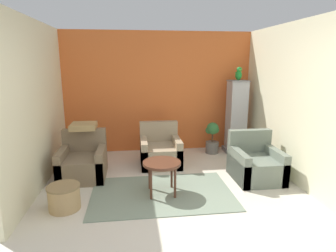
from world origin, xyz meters
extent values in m
plane|color=beige|center=(0.00, 0.00, 0.00)|extent=(20.00, 20.00, 0.00)
cube|color=orange|center=(0.00, 3.17, 1.29)|extent=(4.14, 0.06, 2.58)
cube|color=beige|center=(-2.04, 1.57, 1.29)|extent=(0.06, 3.14, 2.58)
cube|color=beige|center=(2.04, 1.57, 1.29)|extent=(0.06, 3.14, 2.58)
cube|color=gray|center=(-0.17, 0.95, 0.01)|extent=(2.11, 1.35, 0.01)
cylinder|color=#512D1E|center=(-0.17, 0.95, 0.49)|extent=(0.56, 0.56, 0.04)
cylinder|color=#512D1E|center=(-0.35, 0.78, 0.23)|extent=(0.04, 0.04, 0.47)
cylinder|color=#512D1E|center=(0.00, 0.78, 0.23)|extent=(0.04, 0.04, 0.47)
cylinder|color=#512D1E|center=(-0.35, 1.13, 0.23)|extent=(0.04, 0.04, 0.47)
cylinder|color=#512D1E|center=(0.00, 1.13, 0.23)|extent=(0.04, 0.04, 0.47)
cube|color=#7A664C|center=(-1.44, 1.72, 0.19)|extent=(0.75, 0.80, 0.38)
cube|color=#7A664C|center=(-1.44, 2.05, 0.58)|extent=(0.75, 0.14, 0.40)
cube|color=#7A664C|center=(-1.76, 1.72, 0.26)|extent=(0.12, 0.80, 0.52)
cube|color=#7A664C|center=(-1.13, 1.72, 0.26)|extent=(0.12, 0.80, 0.52)
cube|color=slate|center=(1.45, 1.28, 0.19)|extent=(0.75, 0.80, 0.38)
cube|color=slate|center=(1.45, 1.61, 0.58)|extent=(0.75, 0.14, 0.40)
cube|color=slate|center=(1.14, 1.28, 0.26)|extent=(0.12, 0.80, 0.52)
cube|color=slate|center=(1.77, 1.28, 0.26)|extent=(0.12, 0.80, 0.52)
cube|color=#9E896B|center=(-0.07, 2.19, 0.19)|extent=(0.75, 0.80, 0.38)
cube|color=#9E896B|center=(-0.07, 2.52, 0.58)|extent=(0.75, 0.14, 0.40)
cube|color=#9E896B|center=(-0.38, 2.19, 0.26)|extent=(0.12, 0.80, 0.52)
cube|color=#9E896B|center=(0.25, 2.19, 0.26)|extent=(0.12, 0.80, 0.52)
cube|color=slate|center=(1.63, 2.75, 0.05)|extent=(0.44, 0.44, 0.09)
cube|color=#A8A8AD|center=(1.63, 2.75, 0.81)|extent=(0.36, 0.36, 1.45)
cube|color=slate|center=(1.63, 2.75, 1.55)|extent=(0.38, 0.38, 0.03)
ellipsoid|color=#1E842D|center=(1.63, 2.75, 1.67)|extent=(0.13, 0.16, 0.21)
sphere|color=#1E842D|center=(1.63, 2.73, 1.79)|extent=(0.11, 0.11, 0.11)
cone|color=gold|center=(1.63, 2.68, 1.78)|extent=(0.05, 0.05, 0.05)
cone|color=#1E842D|center=(1.63, 2.83, 1.65)|extent=(0.06, 0.13, 0.18)
cylinder|color=#66605B|center=(1.12, 2.75, 0.12)|extent=(0.28, 0.28, 0.25)
cylinder|color=brown|center=(1.12, 2.75, 0.35)|extent=(0.03, 0.03, 0.21)
sphere|color=#337038|center=(1.12, 2.75, 0.55)|extent=(0.26, 0.26, 0.26)
sphere|color=#337038|center=(1.05, 2.78, 0.50)|extent=(0.16, 0.16, 0.16)
sphere|color=#337038|center=(1.19, 2.73, 0.51)|extent=(0.14, 0.14, 0.14)
cylinder|color=tan|center=(-1.52, 0.67, 0.17)|extent=(0.41, 0.41, 0.34)
cylinder|color=olive|center=(-1.52, 0.67, 0.33)|extent=(0.43, 0.43, 0.02)
cube|color=tan|center=(-1.44, 2.05, 0.84)|extent=(0.43, 0.43, 0.10)
camera|label=1|loc=(-0.58, -2.93, 1.94)|focal=30.00mm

